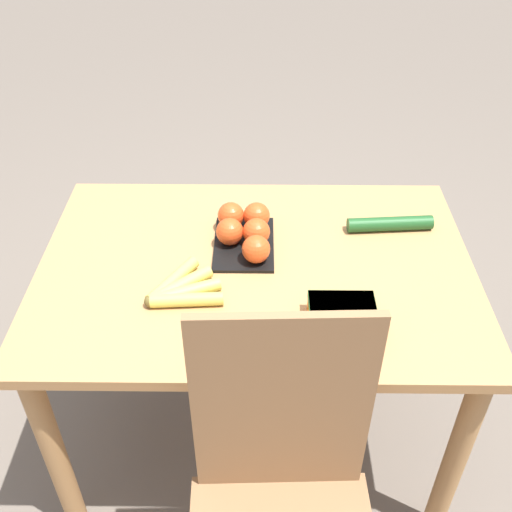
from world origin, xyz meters
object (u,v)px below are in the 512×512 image
cucumber_near (390,224)px  banana_bunch (180,290)px  tomato_pack (246,231)px  carrot_bag (342,316)px  chair (282,512)px

cucumber_near → banana_bunch: bearing=26.5°
banana_bunch → tomato_pack: tomato_pack is taller
banana_bunch → carrot_bag: (-0.40, 0.11, 0.02)m
chair → cucumber_near: size_ratio=3.98×
chair → tomato_pack: bearing=95.7°
banana_bunch → tomato_pack: bearing=-126.3°
chair → banana_bunch: (0.26, -0.46, 0.25)m
tomato_pack → cucumber_near: bearing=-170.9°
cucumber_near → tomato_pack: bearing=9.1°
chair → tomato_pack: size_ratio=4.05×
banana_bunch → cucumber_near: bearing=-153.5°
chair → cucumber_near: (-0.33, -0.75, 0.25)m
chair → carrot_bag: chair is taller
carrot_bag → tomato_pack: bearing=-54.3°
tomato_pack → carrot_bag: size_ratio=1.54×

